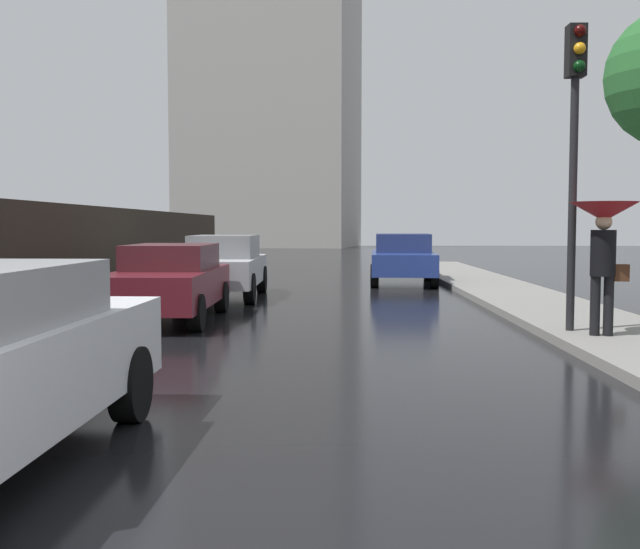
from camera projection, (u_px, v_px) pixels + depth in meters
name	position (u px, v px, depth m)	size (l,w,h in m)	color
car_blue_mid_road	(403.00, 258.00, 21.92)	(2.07, 4.56, 1.45)	navy
car_maroon_behind_camera	(169.00, 281.00, 13.47)	(1.72, 4.08, 1.36)	maroon
car_silver_far_lane	(224.00, 265.00, 17.70)	(1.73, 4.33, 1.47)	#B2B5BA
pedestrian_with_umbrella_near	(604.00, 230.00, 10.59)	(0.94, 0.94, 1.89)	black
traffic_light	(575.00, 121.00, 11.00)	(0.26, 0.39, 4.47)	black
distant_tower	(270.00, 42.00, 59.28)	(14.73, 11.90, 36.52)	#9E9993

